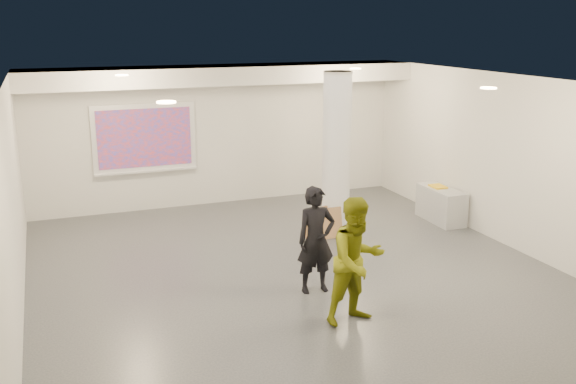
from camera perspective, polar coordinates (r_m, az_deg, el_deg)
name	(u,v)px	position (r m, az deg, el deg)	size (l,w,h in m)	color
floor	(297,275)	(10.17, 0.82, -7.37)	(8.00, 9.00, 0.01)	#34373C
ceiling	(298,82)	(9.45, 0.88, 9.72)	(8.00, 9.00, 0.01)	white
wall_back	(219,135)	(13.89, -6.11, 5.07)	(8.00, 0.01, 3.00)	silver
wall_front	(488,298)	(5.99, 17.33, -8.99)	(8.00, 0.01, 3.00)	silver
wall_left	(12,209)	(9.06, -23.35, -1.42)	(0.01, 9.00, 3.00)	silver
wall_right	(512,162)	(11.76, 19.27, 2.51)	(0.01, 9.00, 3.00)	silver
soffit_band	(225,75)	(13.20, -5.64, 10.34)	(8.00, 1.10, 0.36)	silver
downlight_nw	(122,75)	(11.34, -14.56, 10.02)	(0.22, 0.22, 0.02)	#E7BE87
downlight_ne	(355,69)	(12.63, 6.01, 10.86)	(0.22, 0.22, 0.02)	#E7BE87
downlight_sw	(166,102)	(7.40, -10.77, 7.86)	(0.22, 0.22, 0.02)	#E7BE87
downlight_se	(489,88)	(9.26, 17.40, 8.81)	(0.22, 0.22, 0.02)	#E7BE87
column	(336,153)	(11.90, 4.33, 3.45)	(0.52, 0.52, 3.00)	white
projection_screen	(144,139)	(13.52, -12.64, 4.64)	(2.10, 0.13, 1.42)	white
credenza	(441,205)	(13.09, 13.45, -1.11)	(0.48, 1.15, 0.67)	#9C9FA2
postit_pad	(438,186)	(13.07, 13.19, 0.49)	(0.25, 0.34, 0.03)	yellow
cardboard_back	(329,223)	(11.76, 3.65, -2.80)	(0.52, 0.05, 0.57)	#946D46
cardboard_front	(317,223)	(11.80, 2.57, -2.74)	(0.51, 0.05, 0.56)	#946D46
woman	(316,240)	(9.33, 2.50, -4.28)	(0.58, 0.38, 1.58)	black
man	(357,261)	(8.42, 6.17, -6.09)	(0.83, 0.64, 1.70)	olive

